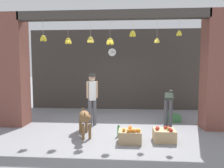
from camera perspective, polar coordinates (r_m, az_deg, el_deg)
ground_plane at (r=5.77m, az=-0.29°, el=-12.88°), size 60.00×60.00×0.00m
shop_back_wall at (r=8.36m, az=1.12°, el=4.11°), size 7.19×0.12×3.31m
shop_pillar_left at (r=6.68m, az=-26.21°, el=3.45°), size 0.70×0.60×3.31m
shop_pillar_right at (r=6.33m, az=27.64°, el=3.34°), size 0.70×0.60×3.31m
storefront_awning at (r=5.79m, az=-0.40°, el=18.57°), size 5.29×0.26×0.95m
dog at (r=5.16m, az=-7.71°, el=-9.55°), size 0.50×0.96×0.70m
shopkeeper at (r=6.04m, az=-5.69°, el=-3.34°), size 0.33×0.28×1.55m
worker_stooping at (r=6.40m, az=16.04°, el=-5.10°), size 0.42×0.77×1.02m
fruit_crate_oranges at (r=4.82m, az=5.14°, el=-14.58°), size 0.52×0.40×0.36m
fruit_crate_apples at (r=5.04m, az=14.69°, el=-13.86°), size 0.50×0.42×0.36m
produce_box_green at (r=6.89m, az=16.94°, el=-9.22°), size 0.44×0.39×0.22m
water_bottle at (r=5.21m, az=1.88°, el=-13.32°), size 0.07×0.07×0.29m
wall_clock at (r=8.32m, az=0.04°, el=9.05°), size 0.34×0.03×0.34m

